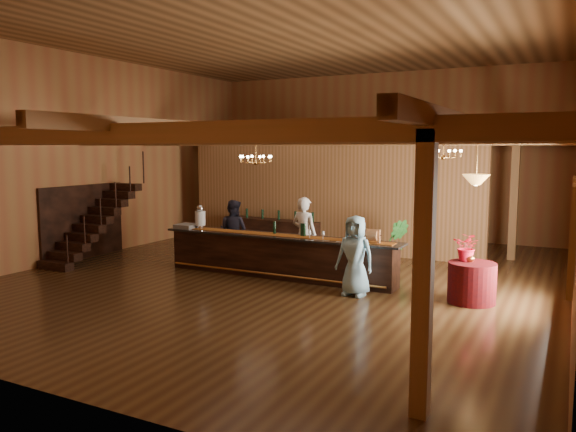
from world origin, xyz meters
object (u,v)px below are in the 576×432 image
at_px(beverage_dispenser, 200,217).
at_px(staff_second, 233,232).
at_px(floor_plant, 395,242).
at_px(chandelier_right, 443,153).
at_px(guest, 355,256).
at_px(tasting_bar, 278,256).
at_px(pendant_lamp, 476,180).
at_px(bartender, 304,235).
at_px(round_table, 472,283).
at_px(raffle_drum, 372,235).
at_px(backbar_shelf, 271,234).
at_px(chandelier_left, 256,159).

bearing_deg(beverage_dispenser, staff_second, 59.94).
relative_size(staff_second, floor_plant, 1.38).
height_order(chandelier_right, staff_second, chandelier_right).
bearing_deg(guest, tasting_bar, 165.24).
relative_size(pendant_lamp, bartender, 0.49).
distance_m(tasting_bar, round_table, 4.40).
bearing_deg(bartender, round_table, 175.67).
distance_m(tasting_bar, raffle_drum, 2.39).
distance_m(backbar_shelf, chandelier_left, 3.59).
bearing_deg(chandelier_right, beverage_dispenser, -164.52).
xyz_separation_m(tasting_bar, guest, (2.17, -0.75, 0.32)).
distance_m(beverage_dispenser, bartender, 2.69).
bearing_deg(pendant_lamp, backbar_shelf, 151.82).
distance_m(chandelier_left, pendant_lamp, 5.40).
relative_size(tasting_bar, round_table, 6.47).
xyz_separation_m(backbar_shelf, chandelier_left, (1.01, -2.58, 2.29)).
height_order(beverage_dispenser, staff_second, staff_second).
xyz_separation_m(chandelier_right, floor_plant, (-1.33, 0.90, -2.28)).
distance_m(raffle_drum, floor_plant, 2.66).
bearing_deg(staff_second, backbar_shelf, -85.44).
xyz_separation_m(bartender, staff_second, (-2.12, 0.16, -0.09)).
bearing_deg(bartender, chandelier_left, 13.39).
bearing_deg(bartender, beverage_dispenser, 22.47).
relative_size(pendant_lamp, floor_plant, 0.75).
xyz_separation_m(tasting_bar, bartender, (0.33, 0.70, 0.42)).
bearing_deg(chandelier_right, staff_second, -171.62).
bearing_deg(beverage_dispenser, backbar_shelf, 84.48).
bearing_deg(tasting_bar, beverage_dispenser, 178.77).
distance_m(beverage_dispenser, guest, 4.52).
bearing_deg(pendant_lamp, staff_second, 169.99).
distance_m(beverage_dispenser, round_table, 6.71).
relative_size(chandelier_left, floor_plant, 0.67).
bearing_deg(raffle_drum, floor_plant, 95.45).
distance_m(tasting_bar, bartender, 0.88).
xyz_separation_m(round_table, floor_plant, (-2.34, 2.75, 0.20)).
relative_size(backbar_shelf, guest, 1.92).
height_order(raffle_drum, backbar_shelf, raffle_drum).
distance_m(round_table, guest, 2.32).
height_order(chandelier_right, pendant_lamp, same).
distance_m(pendant_lamp, staff_second, 6.47).
xyz_separation_m(beverage_dispenser, pendant_lamp, (6.65, -0.29, 1.13)).
relative_size(tasting_bar, beverage_dispenser, 9.88).
xyz_separation_m(guest, floor_plant, (-0.12, 3.27, -0.22)).
relative_size(beverage_dispenser, chandelier_left, 0.75).
distance_m(guest, floor_plant, 3.28).
bearing_deg(beverage_dispenser, bartender, 13.87).
height_order(beverage_dispenser, round_table, beverage_dispenser).
height_order(chandelier_left, bartender, chandelier_left).
relative_size(backbar_shelf, chandelier_right, 3.95).
bearing_deg(chandelier_left, pendant_lamp, -8.79).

